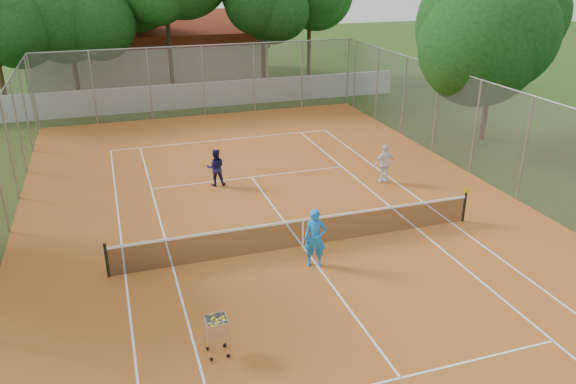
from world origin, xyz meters
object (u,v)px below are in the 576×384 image
object	(u,v)px
clubhouse	(148,49)
ball_hopper	(217,335)
tennis_net	(303,232)
player_far_right	(385,164)
player_near	(315,238)
player_far_left	(216,168)

from	to	relation	value
clubhouse	ball_hopper	size ratio (longest dim) A/B	15.27
tennis_net	player_far_right	bearing A→B (deg)	39.96
clubhouse	player_near	bearing A→B (deg)	-86.32
player_far_left	ball_hopper	xyz separation A→B (m)	(-2.07, -10.35, -0.22)
player_near	ball_hopper	size ratio (longest dim) A/B	1.67
clubhouse	tennis_net	bearing A→B (deg)	-86.05
player_near	tennis_net	bearing A→B (deg)	106.31
player_far_left	tennis_net	bearing A→B (deg)	113.50
player_far_left	player_near	bearing A→B (deg)	110.70
player_far_right	player_far_left	bearing A→B (deg)	-20.39
clubhouse	player_far_left	xyz separation A→B (m)	(0.44, -23.00, -1.42)
tennis_net	player_near	xyz separation A→B (m)	(-0.05, -1.22, 0.41)
tennis_net	player_far_right	xyz separation A→B (m)	(5.02, 4.20, 0.31)
tennis_net	ball_hopper	bearing A→B (deg)	-129.85
tennis_net	clubhouse	xyz separation A→B (m)	(-2.00, 29.00, 1.69)
player_far_left	ball_hopper	size ratio (longest dim) A/B	1.41
player_near	player_far_right	world-z (taller)	player_near
ball_hopper	tennis_net	bearing A→B (deg)	62.76
ball_hopper	player_far_right	bearing A→B (deg)	57.30
tennis_net	clubhouse	world-z (taller)	clubhouse
ball_hopper	clubhouse	bearing A→B (deg)	99.80
tennis_net	clubhouse	size ratio (longest dim) A/B	0.72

